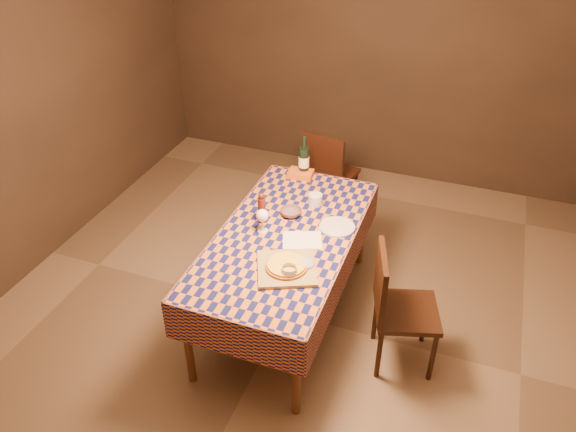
# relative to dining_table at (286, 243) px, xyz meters

# --- Properties ---
(room) EXTENTS (5.00, 5.10, 2.70)m
(room) POSITION_rel_dining_table_xyz_m (0.00, 0.00, 0.66)
(room) COLOR brown
(room) RESTS_ON ground
(dining_table) EXTENTS (0.94, 1.84, 0.77)m
(dining_table) POSITION_rel_dining_table_xyz_m (0.00, 0.00, 0.00)
(dining_table) COLOR brown
(dining_table) RESTS_ON ground
(cutting_board) EXTENTS (0.50, 0.50, 0.02)m
(cutting_board) POSITION_rel_dining_table_xyz_m (0.14, -0.36, 0.09)
(cutting_board) COLOR #9B8249
(cutting_board) RESTS_ON dining_table
(pizza) EXTENTS (0.30, 0.30, 0.03)m
(pizza) POSITION_rel_dining_table_xyz_m (0.14, -0.36, 0.11)
(pizza) COLOR #965F19
(pizza) RESTS_ON cutting_board
(pepper_mill) EXTENTS (0.07, 0.07, 0.24)m
(pepper_mill) POSITION_rel_dining_table_xyz_m (-0.22, 0.10, 0.19)
(pepper_mill) COLOR #441510
(pepper_mill) RESTS_ON dining_table
(bowl) EXTENTS (0.20, 0.20, 0.05)m
(bowl) POSITION_rel_dining_table_xyz_m (-0.05, 0.25, 0.10)
(bowl) COLOR #624652
(bowl) RESTS_ON dining_table
(wine_glass) EXTENTS (0.09, 0.09, 0.18)m
(wine_glass) POSITION_rel_dining_table_xyz_m (-0.17, -0.01, 0.21)
(wine_glass) COLOR white
(wine_glass) RESTS_ON dining_table
(wine_bottle) EXTENTS (0.09, 0.09, 0.35)m
(wine_bottle) POSITION_rel_dining_table_xyz_m (-0.16, 0.86, 0.21)
(wine_bottle) COLOR black
(wine_bottle) RESTS_ON dining_table
(deli_tub) EXTENTS (0.12, 0.12, 0.09)m
(deli_tub) POSITION_rel_dining_table_xyz_m (0.08, 0.45, 0.12)
(deli_tub) COLOR silver
(deli_tub) RESTS_ON dining_table
(takeout_container) EXTENTS (0.21, 0.15, 0.05)m
(takeout_container) POSITION_rel_dining_table_xyz_m (-0.17, 0.82, 0.10)
(takeout_container) COLOR #BC5918
(takeout_container) RESTS_ON dining_table
(white_plate) EXTENTS (0.30, 0.30, 0.01)m
(white_plate) POSITION_rel_dining_table_xyz_m (0.32, 0.21, 0.08)
(white_plate) COLOR silver
(white_plate) RESTS_ON dining_table
(tumbler) EXTENTS (0.12, 0.12, 0.08)m
(tumbler) POSITION_rel_dining_table_xyz_m (0.18, -0.43, 0.12)
(tumbler) COLOR silver
(tumbler) RESTS_ON dining_table
(flour_patch) EXTENTS (0.33, 0.29, 0.00)m
(flour_patch) POSITION_rel_dining_table_xyz_m (0.13, -0.02, 0.08)
(flour_patch) COLOR white
(flour_patch) RESTS_ON dining_table
(flour_bag) EXTENTS (0.22, 0.19, 0.05)m
(flour_bag) POSITION_rel_dining_table_xyz_m (0.22, -0.29, 0.10)
(flour_bag) COLOR #9AA2C6
(flour_bag) RESTS_ON dining_table
(chair_far) EXTENTS (0.49, 0.50, 0.93)m
(chair_far) POSITION_rel_dining_table_xyz_m (-0.10, 1.40, -0.17)
(chair_far) COLOR black
(chair_far) RESTS_ON ground
(chair_right) EXTENTS (0.53, 0.52, 0.93)m
(chair_right) POSITION_rel_dining_table_xyz_m (0.85, -0.16, -0.17)
(chair_right) COLOR black
(chair_right) RESTS_ON ground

